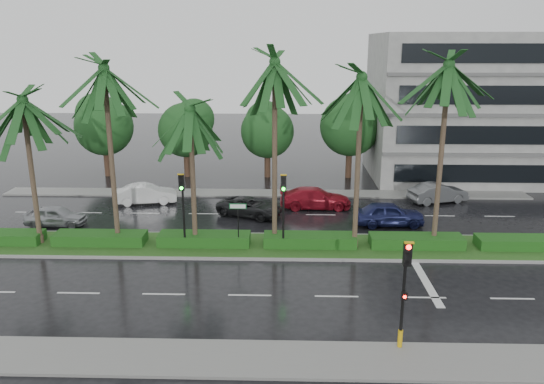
{
  "coord_description": "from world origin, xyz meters",
  "views": [
    {
      "loc": [
        1.65,
        -27.2,
        11.24
      ],
      "look_at": [
        0.84,
        1.5,
        3.14
      ],
      "focal_mm": 35.0,
      "sensor_mm": 36.0,
      "label": 1
    }
  ],
  "objects_px": {
    "car_blue": "(389,214)",
    "car_red": "(315,198)",
    "car_white": "(146,194)",
    "signal_near": "(404,290)",
    "street_sign": "(238,214)",
    "car_grey": "(438,193)",
    "car_silver": "(56,216)",
    "car_darkgrey": "(250,207)",
    "signal_median_left": "(183,200)"
  },
  "relations": [
    {
      "from": "car_silver",
      "to": "street_sign",
      "type": "bearing_deg",
      "value": -109.02
    },
    {
      "from": "signal_median_left",
      "to": "car_silver",
      "type": "distance_m",
      "value": 10.13
    },
    {
      "from": "car_silver",
      "to": "car_darkgrey",
      "type": "xyz_separation_m",
      "value": [
        12.18,
        2.37,
        -0.03
      ]
    },
    {
      "from": "car_red",
      "to": "signal_median_left",
      "type": "bearing_deg",
      "value": 136.55
    },
    {
      "from": "signal_median_left",
      "to": "car_darkgrey",
      "type": "height_order",
      "value": "signal_median_left"
    },
    {
      "from": "car_grey",
      "to": "car_darkgrey",
      "type": "bearing_deg",
      "value": 86.58
    },
    {
      "from": "car_darkgrey",
      "to": "car_red",
      "type": "height_order",
      "value": "car_red"
    },
    {
      "from": "car_silver",
      "to": "car_white",
      "type": "height_order",
      "value": "car_white"
    },
    {
      "from": "signal_median_left",
      "to": "car_white",
      "type": "relative_size",
      "value": 1.01
    },
    {
      "from": "car_white",
      "to": "car_blue",
      "type": "xyz_separation_m",
      "value": [
        16.68,
        -4.32,
        0.04
      ]
    },
    {
      "from": "car_silver",
      "to": "car_red",
      "type": "distance_m",
      "value": 17.21
    },
    {
      "from": "signal_near",
      "to": "car_darkgrey",
      "type": "bearing_deg",
      "value": 112.91
    },
    {
      "from": "signal_near",
      "to": "car_white",
      "type": "xyz_separation_m",
      "value": [
        -14.48,
        18.73,
        -1.79
      ]
    },
    {
      "from": "signal_near",
      "to": "car_silver",
      "type": "height_order",
      "value": "signal_near"
    },
    {
      "from": "car_grey",
      "to": "car_silver",
      "type": "bearing_deg",
      "value": 85.01
    },
    {
      "from": "car_white",
      "to": "car_darkgrey",
      "type": "xyz_separation_m",
      "value": [
        7.68,
        -2.63,
        -0.1
      ]
    },
    {
      "from": "car_white",
      "to": "car_blue",
      "type": "height_order",
      "value": "car_blue"
    },
    {
      "from": "street_sign",
      "to": "car_darkgrey",
      "type": "height_order",
      "value": "street_sign"
    },
    {
      "from": "car_white",
      "to": "car_blue",
      "type": "relative_size",
      "value": 0.98
    },
    {
      "from": "car_white",
      "to": "car_blue",
      "type": "distance_m",
      "value": 17.23
    },
    {
      "from": "car_silver",
      "to": "car_white",
      "type": "xyz_separation_m",
      "value": [
        4.5,
        5.01,
        0.07
      ]
    },
    {
      "from": "signal_median_left",
      "to": "car_darkgrey",
      "type": "distance_m",
      "value": 7.55
    },
    {
      "from": "signal_near",
      "to": "car_grey",
      "type": "distance_m",
      "value": 20.75
    },
    {
      "from": "signal_median_left",
      "to": "car_darkgrey",
      "type": "bearing_deg",
      "value": 63.51
    },
    {
      "from": "signal_near",
      "to": "car_blue",
      "type": "height_order",
      "value": "signal_near"
    },
    {
      "from": "car_red",
      "to": "car_silver",
      "type": "bearing_deg",
      "value": 103.72
    },
    {
      "from": "signal_near",
      "to": "car_blue",
      "type": "distance_m",
      "value": 14.68
    },
    {
      "from": "street_sign",
      "to": "car_silver",
      "type": "xyz_separation_m",
      "value": [
        -11.98,
        3.86,
        -1.48
      ]
    },
    {
      "from": "street_sign",
      "to": "car_blue",
      "type": "distance_m",
      "value": 10.35
    },
    {
      "from": "street_sign",
      "to": "car_silver",
      "type": "bearing_deg",
      "value": 162.16
    },
    {
      "from": "car_white",
      "to": "car_red",
      "type": "xyz_separation_m",
      "value": [
        12.18,
        -0.76,
        0.01
      ]
    },
    {
      "from": "car_blue",
      "to": "car_red",
      "type": "bearing_deg",
      "value": 49.34
    },
    {
      "from": "signal_near",
      "to": "car_darkgrey",
      "type": "xyz_separation_m",
      "value": [
        -6.8,
        16.1,
        -1.89
      ]
    },
    {
      "from": "signal_near",
      "to": "car_blue",
      "type": "bearing_deg",
      "value": 81.34
    },
    {
      "from": "signal_median_left",
      "to": "car_silver",
      "type": "xyz_separation_m",
      "value": [
        -8.98,
        4.04,
        -2.36
      ]
    },
    {
      "from": "signal_near",
      "to": "car_silver",
      "type": "distance_m",
      "value": 23.5
    },
    {
      "from": "signal_near",
      "to": "car_white",
      "type": "distance_m",
      "value": 23.75
    },
    {
      "from": "signal_near",
      "to": "signal_median_left",
      "type": "height_order",
      "value": "signal_median_left"
    },
    {
      "from": "signal_near",
      "to": "car_silver",
      "type": "xyz_separation_m",
      "value": [
        -18.98,
        13.73,
        -1.86
      ]
    },
    {
      "from": "car_red",
      "to": "car_blue",
      "type": "height_order",
      "value": "car_blue"
    },
    {
      "from": "car_grey",
      "to": "car_red",
      "type": "bearing_deg",
      "value": 82.19
    },
    {
      "from": "car_blue",
      "to": "car_darkgrey",
      "type": "bearing_deg",
      "value": 77.11
    },
    {
      "from": "street_sign",
      "to": "car_grey",
      "type": "bearing_deg",
      "value": 35.28
    },
    {
      "from": "car_white",
      "to": "car_darkgrey",
      "type": "height_order",
      "value": "car_white"
    },
    {
      "from": "car_darkgrey",
      "to": "car_red",
      "type": "distance_m",
      "value": 4.88
    },
    {
      "from": "street_sign",
      "to": "car_red",
      "type": "relative_size",
      "value": 0.52
    },
    {
      "from": "signal_median_left",
      "to": "car_blue",
      "type": "bearing_deg",
      "value": 21.16
    },
    {
      "from": "signal_median_left",
      "to": "car_red",
      "type": "distance_m",
      "value": 11.54
    },
    {
      "from": "car_silver",
      "to": "car_red",
      "type": "bearing_deg",
      "value": -76.89
    },
    {
      "from": "signal_near",
      "to": "street_sign",
      "type": "distance_m",
      "value": 12.11
    }
  ]
}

